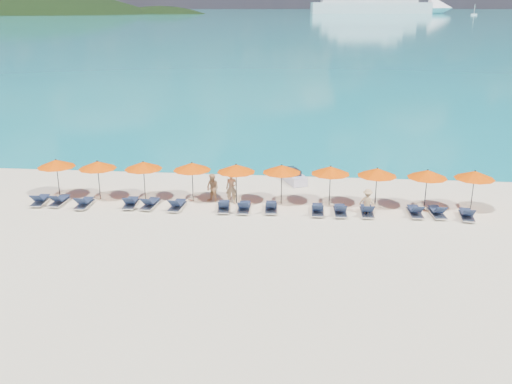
{
  "coord_description": "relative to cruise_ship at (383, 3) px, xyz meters",
  "views": [
    {
      "loc": [
        2.67,
        -25.02,
        10.56
      ],
      "look_at": [
        0.0,
        3.0,
        1.2
      ],
      "focal_mm": 40.0,
      "sensor_mm": 36.0,
      "label": 1
    }
  ],
  "objects": [
    {
      "name": "sailboat_near",
      "position": [
        70.85,
        -75.86,
        -9.47
      ],
      "size": [
        5.22,
        1.74,
        9.56
      ],
      "color": "white",
      "rests_on": "ground"
    },
    {
      "name": "umbrella_1",
      "position": [
        -82.8,
        -589.97,
        -8.44
      ],
      "size": [
        2.1,
        2.1,
        2.28
      ],
      "color": "black",
      "rests_on": "ground"
    },
    {
      "name": "lounger_7",
      "position": [
        -74.48,
        -591.14,
        -10.22
      ],
      "size": [
        0.65,
        1.71,
        0.66
      ],
      "rotation": [
        0.0,
        0.0,
        0.02
      ],
      "color": "silver",
      "rests_on": "ground"
    },
    {
      "name": "lounger_13",
      "position": [
        -64.4,
        -590.91,
        -10.22
      ],
      "size": [
        0.76,
        1.75,
        0.66
      ],
      "rotation": [
        0.0,
        0.0,
        0.08
      ],
      "color": "silver",
      "rests_on": "ground"
    },
    {
      "name": "umbrella_4",
      "position": [
        -75.05,
        -589.89,
        -8.44
      ],
      "size": [
        2.1,
        2.1,
        2.28
      ],
      "color": "black",
      "rests_on": "ground"
    },
    {
      "name": "lounger_1",
      "position": [
        -84.73,
        -591.02,
        -10.22
      ],
      "size": [
        0.69,
        1.72,
        0.66
      ],
      "rotation": [
        0.0,
        0.0,
        -0.04
      ],
      "color": "silver",
      "rests_on": "ground"
    },
    {
      "name": "umbrella_9",
      "position": [
        -62.46,
        -589.96,
        -8.44
      ],
      "size": [
        2.1,
        2.1,
        2.28
      ],
      "color": "black",
      "rests_on": "ground"
    },
    {
      "name": "lounger_3",
      "position": [
        -80.71,
        -591.01,
        -10.22
      ],
      "size": [
        0.77,
        1.75,
        0.66
      ],
      "rotation": [
        0.0,
        0.0,
        0.09
      ],
      "color": "silver",
      "rests_on": "ground"
    },
    {
      "name": "umbrella_3",
      "position": [
        -77.51,
        -589.77,
        -8.44
      ],
      "size": [
        2.1,
        2.1,
        2.28
      ],
      "color": "black",
      "rests_on": "ground"
    },
    {
      "name": "jetski",
      "position": [
        -72.03,
        -585.72,
        -10.1
      ],
      "size": [
        1.8,
        2.55,
        0.85
      ],
      "rotation": [
        0.0,
        0.0,
        0.42
      ],
      "color": "silver",
      "rests_on": "ground"
    },
    {
      "name": "beachgoer_c",
      "position": [
        -68.01,
        -591.01,
        -9.75
      ],
      "size": [
        1.0,
        0.75,
        1.41
      ],
      "primitive_type": "imported",
      "rotation": [
        0.0,
        0.0,
        2.73
      ],
      "color": "tan",
      "rests_on": "ground"
    },
    {
      "name": "lounger_5",
      "position": [
        -78.11,
        -591.15,
        -10.22
      ],
      "size": [
        0.76,
        1.75,
        0.66
      ],
      "rotation": [
        0.0,
        0.0,
        -0.08
      ],
      "color": "silver",
      "rests_on": "ground"
    },
    {
      "name": "umbrella_6",
      "position": [
        -69.94,
        -589.79,
        -8.44
      ],
      "size": [
        2.1,
        2.1,
        2.28
      ],
      "color": "black",
      "rests_on": "ground"
    },
    {
      "name": "cruise_ship",
      "position": [
        0.0,
        0.0,
        0.0
      ],
      "size": [
        145.97,
        38.72,
        40.18
      ],
      "rotation": [
        0.0,
        0.0,
        0.11
      ],
      "color": "white",
      "rests_on": "ground"
    },
    {
      "name": "lounger_11",
      "position": [
        -68.01,
        -591.1,
        -10.22
      ],
      "size": [
        0.65,
        1.71,
        0.66
      ],
      "rotation": [
        0.0,
        0.0,
        0.02
      ],
      "color": "silver",
      "rests_on": "ground"
    },
    {
      "name": "beachgoer_a",
      "position": [
        -75.32,
        -589.87,
        -9.59
      ],
      "size": [
        0.67,
        0.48,
        1.74
      ],
      "primitive_type": "imported",
      "rotation": [
        0.0,
        0.0,
        0.1
      ],
      "color": "tan",
      "rests_on": "ground"
    },
    {
      "name": "umbrella_8",
      "position": [
        -64.88,
        -590.01,
        -8.44
      ],
      "size": [
        2.1,
        2.1,
        2.28
      ],
      "color": "black",
      "rests_on": "ground"
    },
    {
      "name": "lounger_0",
      "position": [
        -85.8,
        -591.07,
        -10.22
      ],
      "size": [
        0.78,
        1.75,
        0.66
      ],
      "rotation": [
        0.0,
        0.0,
        0.09
      ],
      "color": "silver",
      "rests_on": "ground"
    },
    {
      "name": "umbrella_0",
      "position": [
        -85.23,
        -589.85,
        -8.44
      ],
      "size": [
        2.1,
        2.1,
        2.28
      ],
      "color": "black",
      "rests_on": "ground"
    },
    {
      "name": "headland_small",
      "position": [
        -223.82,
        -34.43,
        -45.46
      ],
      "size": [
        162.0,
        126.0,
        85.5
      ],
      "color": "black",
      "rests_on": "ground"
    },
    {
      "name": "umbrella_5",
      "position": [
        -72.57,
        -589.77,
        -8.44
      ],
      "size": [
        2.1,
        2.1,
        2.28
      ],
      "color": "black",
      "rests_on": "ground"
    },
    {
      "name": "umbrella_7",
      "position": [
        -67.48,
        -589.92,
        -8.44
      ],
      "size": [
        2.1,
        2.1,
        2.28
      ],
      "color": "black",
      "rests_on": "ground"
    },
    {
      "name": "lounger_6",
      "position": [
        -75.57,
        -591.13,
        -10.22
      ],
      "size": [
        0.79,
        1.76,
        0.66
      ],
      "rotation": [
        0.0,
        0.0,
        0.1
      ],
      "color": "silver",
      "rests_on": "ground"
    },
    {
      "name": "lounger_9",
      "position": [
        -70.58,
        -591.15,
        -10.22
      ],
      "size": [
        0.63,
        1.7,
        0.66
      ],
      "rotation": [
        0.0,
        0.0,
        0.01
      ],
      "color": "silver",
      "rests_on": "ground"
    },
    {
      "name": "beachgoer_b",
      "position": [
        -76.39,
        -589.78,
        -9.65
      ],
      "size": [
        0.9,
        0.79,
        1.6
      ],
      "primitive_type": "imported",
      "rotation": [
        0.0,
        0.0,
        -0.55
      ],
      "color": "tan",
      "rests_on": "ground"
    },
    {
      "name": "lounger_4",
      "position": [
        -79.62,
        -591.04,
        -10.22
      ],
      "size": [
        0.79,
        1.75,
        0.66
      ],
      "rotation": [
        0.0,
        0.0,
        -0.1
      ],
      "color": "silver",
      "rests_on": "ground"
    },
    {
      "name": "sea",
      "position": [
        -73.82,
        65.57,
        -10.45
      ],
      "size": [
        1600.0,
        1300.0,
        0.01
      ],
      "primitive_type": "cube",
      "color": "#1FA9B2",
      "rests_on": "ground"
    },
    {
      "name": "lounger_10",
      "position": [
        -69.4,
        -591.15,
        -10.22
      ],
      "size": [
        0.68,
        1.72,
        0.66
      ],
      "rotation": [
        0.0,
        0.0,
        0.03
      ],
      "color": "silver",
      "rests_on": "ground"
    },
    {
      "name": "lounger_2",
      "position": [
        -83.22,
        -591.29,
        -10.22
      ],
      "size": [
        0.63,
        1.7,
        0.66
      ],
      "rotation": [
        0.0,
        0.0,
        0.01
      ],
      "color": "silver",
      "rests_on": "ground"
    },
    {
      "name": "lounger_12",
      "position": [
        -65.52,
        -590.93,
        -10.22
      ],
      "size": [
        0.69,
        1.73,
        0.66
      ],
      "rotation": [
        0.0,
        0.0,
        0.04
      ],
      "color": "silver",
      "rests_on": "ground"
    },
    {
      "name": "ground",
      "position": [
        -73.82,
        -594.43,
        -10.46
      ],
      "size": [
        1400.0,
        1400.0,
        0.0
      ],
      "primitive_type": "plane",
      "color": "beige"
    },
    {
      "name": "lounger_8",
      "position": [
        -73.05,
        -590.99,
        -10.22
      ],
      "size": [
        0.7,
        1.73,
        0.66
      ],
      "rotation": [
        0.0,
        0.0,
        0.05
      ],
      "color": "silver",
      "rests_on": "ground"
    },
    {
      "name": "headland_main",
      "position": [
        -373.82,
        -54.43,
        -48.46
      ],
      "size": [
        374.0,
        242.0,
        126.5
      ],
      "color": "black",
      "rests_on": "ground"
    },
    {
      "name": "umbrella_2",
      "position": [
        -80.24,
        -589.82,
        -8.44
      ],
      "size": [
        2.1,
        2.1,
        2.28
      ],
      "color": "black",
      "rests_on": "ground"
    },
    {
      "name": "lounger_14",
      "position": [
        -62.95,
        -591.16,
        -10.22
      ],
      "size": [
        0.77,
        1.75,
        0.66
      ],
      "rotation": [
        0.0,
        0.0,
        -0.09
      ],
      "color": "silver",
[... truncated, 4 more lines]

